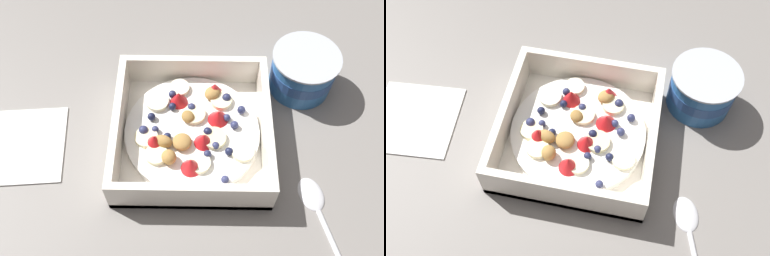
{
  "view_description": "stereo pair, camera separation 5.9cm",
  "coord_description": "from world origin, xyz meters",
  "views": [
    {
      "loc": [
        0.02,
        -0.33,
        0.53
      ],
      "look_at": [
        0.02,
        -0.02,
        0.03
      ],
      "focal_mm": 40.99,
      "sensor_mm": 36.0,
      "label": 1
    },
    {
      "loc": [
        0.08,
        -0.32,
        0.53
      ],
      "look_at": [
        0.02,
        -0.02,
        0.03
      ],
      "focal_mm": 40.99,
      "sensor_mm": 36.0,
      "label": 2
    }
  ],
  "objects": [
    {
      "name": "ground_plane",
      "position": [
        0.0,
        0.0,
        0.0
      ],
      "size": [
        2.4,
        2.4,
        0.0
      ],
      "primitive_type": "plane",
      "color": "gray"
    },
    {
      "name": "fruit_bowl",
      "position": [
        0.02,
        -0.02,
        0.02
      ],
      "size": [
        0.21,
        0.21,
        0.06
      ],
      "color": "white",
      "rests_on": "ground"
    },
    {
      "name": "spoon",
      "position": [
        0.18,
        -0.12,
        0.0
      ],
      "size": [
        0.07,
        0.17,
        0.01
      ],
      "color": "silver",
      "rests_on": "ground"
    },
    {
      "name": "yogurt_cup",
      "position": [
        0.18,
        0.08,
        0.03
      ],
      "size": [
        0.1,
        0.1,
        0.07
      ],
      "color": "#3370B7",
      "rests_on": "ground"
    },
    {
      "name": "folded_napkin",
      "position": [
        -0.22,
        -0.03,
        0.0
      ],
      "size": [
        0.13,
        0.13,
        0.01
      ],
      "primitive_type": "cube",
      "rotation": [
        0.0,
        0.0,
        0.08
      ],
      "color": "white",
      "rests_on": "ground"
    }
  ]
}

